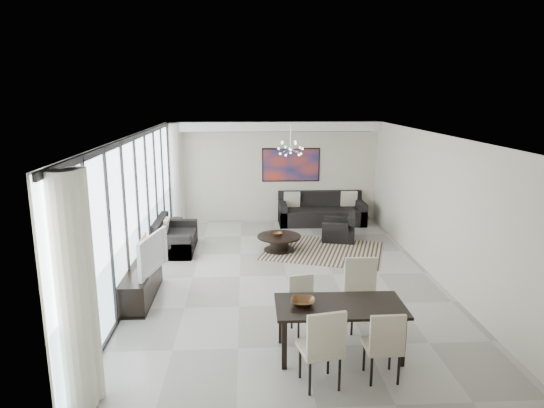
{
  "coord_description": "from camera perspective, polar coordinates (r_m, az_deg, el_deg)",
  "views": [
    {
      "loc": [
        -0.82,
        -9.39,
        3.68
      ],
      "look_at": [
        -0.23,
        1.19,
        1.25
      ],
      "focal_mm": 32.0,
      "sensor_mm": 36.0,
      "label": 1
    }
  ],
  "objects": [
    {
      "name": "bowl_dining",
      "position": [
        6.98,
        3.64,
        -11.45
      ],
      "size": [
        0.4,
        0.4,
        0.08
      ],
      "primitive_type": "imported",
      "rotation": [
        0.0,
        0.0,
        -0.18
      ],
      "color": "brown",
      "rests_on": "dining_table"
    },
    {
      "name": "armchair",
      "position": [
        12.54,
        8.02,
        -3.12
      ],
      "size": [
        0.98,
        1.01,
        0.71
      ],
      "color": "black",
      "rests_on": "floor"
    },
    {
      "name": "rug",
      "position": [
        11.68,
        6.06,
        -5.48
      ],
      "size": [
        3.23,
        2.83,
        0.01
      ],
      "primitive_type": "cube",
      "rotation": [
        0.0,
        0.0,
        -0.32
      ],
      "color": "black",
      "rests_on": "floor"
    },
    {
      "name": "room_shell",
      "position": [
        9.73,
        4.47,
        -0.36
      ],
      "size": [
        6.0,
        9.0,
        2.9
      ],
      "color": "#A8A39B",
      "rests_on": "ground"
    },
    {
      "name": "television",
      "position": [
        8.98,
        -14.53,
        -5.58
      ],
      "size": [
        0.41,
        1.2,
        0.69
      ],
      "primitive_type": "imported",
      "rotation": [
        0.0,
        0.0,
        1.35
      ],
      "color": "gray",
      "rests_on": "tv_console"
    },
    {
      "name": "dining_chair_nw",
      "position": [
        7.79,
        3.67,
        -11.17
      ],
      "size": [
        0.49,
        0.49,
        0.88
      ],
      "color": "#B9AD9A",
      "rests_on": "floor"
    },
    {
      "name": "window_wall",
      "position": [
        9.86,
        -15.02,
        -0.49
      ],
      "size": [
        0.37,
        8.95,
        2.9
      ],
      "color": "white",
      "rests_on": "floor"
    },
    {
      "name": "chandelier",
      "position": [
        12.01,
        2.2,
        6.56
      ],
      "size": [
        0.66,
        0.66,
        0.71
      ],
      "color": "silver",
      "rests_on": "room_shell"
    },
    {
      "name": "dining_chair_se",
      "position": [
        6.61,
        13.1,
        -15.54
      ],
      "size": [
        0.46,
        0.46,
        0.99
      ],
      "color": "#B9AD9A",
      "rests_on": "floor"
    },
    {
      "name": "sofa_main",
      "position": [
        14.05,
        5.81,
        -1.06
      ],
      "size": [
        2.45,
        1.0,
        0.89
      ],
      "color": "black",
      "rests_on": "floor"
    },
    {
      "name": "tv_console",
      "position": [
        9.27,
        -15.22,
        -9.09
      ],
      "size": [
        0.5,
        1.76,
        0.55
      ],
      "primitive_type": "cube",
      "color": "black",
      "rests_on": "floor"
    },
    {
      "name": "painting",
      "position": [
        14.07,
        2.24,
        4.62
      ],
      "size": [
        1.68,
        0.04,
        0.98
      ],
      "primitive_type": "cube",
      "color": "#BE3A1A",
      "rests_on": "room_shell"
    },
    {
      "name": "dining_chair_ne",
      "position": [
        7.96,
        10.5,
        -9.71
      ],
      "size": [
        0.53,
        0.53,
        1.12
      ],
      "color": "#B9AD9A",
      "rests_on": "floor"
    },
    {
      "name": "dining_chair_sw",
      "position": [
        6.31,
        6.02,
        -16.03
      ],
      "size": [
        0.59,
        0.59,
        1.09
      ],
      "color": "#B9AD9A",
      "rests_on": "floor"
    },
    {
      "name": "coffee_table",
      "position": [
        11.6,
        0.85,
        -4.5
      ],
      "size": [
        1.05,
        1.05,
        0.37
      ],
      "color": "black",
      "rests_on": "floor"
    },
    {
      "name": "dining_table",
      "position": [
        7.09,
        7.98,
        -12.28
      ],
      "size": [
        1.84,
        0.93,
        0.76
      ],
      "color": "black",
      "rests_on": "floor"
    },
    {
      "name": "side_table",
      "position": [
        12.89,
        -11.22,
        -2.38
      ],
      "size": [
        0.36,
        0.36,
        0.5
      ],
      "color": "black",
      "rests_on": "floor"
    },
    {
      "name": "loveseat",
      "position": [
        11.81,
        -11.48,
        -4.13
      ],
      "size": [
        0.89,
        1.58,
        0.79
      ],
      "color": "black",
      "rests_on": "floor"
    },
    {
      "name": "bowl_coffee",
      "position": [
        11.55,
        0.65,
        -3.55
      ],
      "size": [
        0.27,
        0.27,
        0.08
      ],
      "primitive_type": "imported",
      "rotation": [
        0.0,
        0.0,
        0.13
      ],
      "color": "brown",
      "rests_on": "coffee_table"
    },
    {
      "name": "soffit",
      "position": [
        13.74,
        0.25,
        9.13
      ],
      "size": [
        5.98,
        0.4,
        0.26
      ],
      "primitive_type": "cube",
      "color": "white",
      "rests_on": "room_shell"
    }
  ]
}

